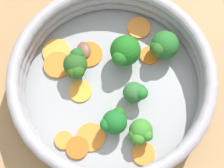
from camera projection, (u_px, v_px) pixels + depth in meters
ground_plane at (112, 90)px, 0.61m from camera, size 4.00×4.00×0.00m
skillet at (112, 89)px, 0.60m from camera, size 0.29×0.29×0.02m
skillet_rim_wall at (112, 81)px, 0.56m from camera, size 0.31×0.31×0.06m
carrot_slice_0 at (58, 65)px, 0.60m from camera, size 0.05×0.05×0.01m
carrot_slice_1 at (149, 56)px, 0.61m from camera, size 0.04×0.04×0.01m
carrot_slice_2 at (91, 137)px, 0.56m from camera, size 0.06×0.06×0.00m
carrot_slice_3 at (80, 91)px, 0.59m from camera, size 0.04×0.04×0.00m
carrot_slice_4 at (64, 140)px, 0.56m from camera, size 0.03×0.03×0.00m
carrot_slice_5 at (143, 154)px, 0.56m from camera, size 0.04×0.04×0.00m
carrot_slice_6 at (89, 54)px, 0.61m from camera, size 0.06×0.06×0.00m
carrot_slice_7 at (56, 52)px, 0.61m from camera, size 0.06×0.06×0.00m
carrot_slice_8 at (77, 148)px, 0.56m from camera, size 0.05×0.05×0.00m
carrot_slice_9 at (139, 28)px, 0.62m from camera, size 0.05×0.05×0.00m
broccoli_floret_0 at (76, 65)px, 0.57m from camera, size 0.04×0.05×0.05m
broccoli_floret_1 at (114, 122)px, 0.54m from camera, size 0.04×0.04×0.05m
broccoli_floret_2 at (135, 93)px, 0.56m from camera, size 0.04×0.03×0.04m
broccoli_floret_3 at (164, 46)px, 0.58m from camera, size 0.05×0.05×0.05m
broccoli_floret_4 at (140, 132)px, 0.54m from camera, size 0.04×0.04×0.04m
broccoli_floret_5 at (124, 52)px, 0.57m from camera, size 0.05×0.05×0.06m
mushroom_piece_0 at (84, 50)px, 0.61m from camera, size 0.03×0.04×0.01m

